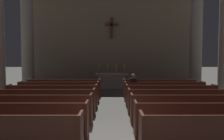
% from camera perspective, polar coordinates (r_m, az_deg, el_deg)
% --- Properties ---
extents(pew_left_row_2, '(3.75, 0.50, 0.95)m').
position_cam_1_polar(pew_left_row_2, '(6.38, -23.53, -11.69)').
color(pew_left_row_2, '#4C2319').
rests_on(pew_left_row_2, ground).
extents(pew_left_row_3, '(3.75, 0.50, 0.95)m').
position_cam_1_polar(pew_left_row_3, '(7.42, -19.93, -9.49)').
color(pew_left_row_3, '#4C2319').
rests_on(pew_left_row_3, ground).
extents(pew_left_row_4, '(3.75, 0.50, 0.95)m').
position_cam_1_polar(pew_left_row_4, '(8.48, -17.25, -7.81)').
color(pew_left_row_4, '#4C2319').
rests_on(pew_left_row_4, ground).
extents(pew_left_row_5, '(3.75, 0.50, 0.95)m').
position_cam_1_polar(pew_left_row_5, '(9.57, -15.19, -6.49)').
color(pew_left_row_5, '#4C2319').
rests_on(pew_left_row_5, ground).
extents(pew_left_row_6, '(3.75, 0.50, 0.95)m').
position_cam_1_polar(pew_left_row_6, '(10.66, -13.56, -5.44)').
color(pew_left_row_6, '#4C2319').
rests_on(pew_left_row_6, ground).
extents(pew_left_row_7, '(3.75, 0.50, 0.95)m').
position_cam_1_polar(pew_left_row_7, '(11.77, -12.23, -4.58)').
color(pew_left_row_7, '#4C2319').
rests_on(pew_left_row_7, ground).
extents(pew_right_row_2, '(3.75, 0.50, 0.95)m').
position_cam_1_polar(pew_right_row_2, '(6.37, 23.37, -11.72)').
color(pew_right_row_2, '#4C2319').
rests_on(pew_right_row_2, ground).
extents(pew_right_row_3, '(3.75, 0.50, 0.95)m').
position_cam_1_polar(pew_right_row_3, '(7.41, 19.81, -9.51)').
color(pew_right_row_3, '#4C2319').
rests_on(pew_right_row_3, ground).
extents(pew_right_row_4, '(3.75, 0.50, 0.95)m').
position_cam_1_polar(pew_right_row_4, '(8.47, 17.16, -7.82)').
color(pew_right_row_4, '#4C2319').
rests_on(pew_right_row_4, ground).
extents(pew_right_row_5, '(3.75, 0.50, 0.95)m').
position_cam_1_polar(pew_right_row_5, '(9.56, 15.13, -6.50)').
color(pew_right_row_5, '#4C2319').
rests_on(pew_right_row_5, ground).
extents(pew_right_row_6, '(3.75, 0.50, 0.95)m').
position_cam_1_polar(pew_right_row_6, '(10.66, 13.52, -5.45)').
color(pew_right_row_6, '#4C2319').
rests_on(pew_right_row_6, ground).
extents(pew_right_row_7, '(3.75, 0.50, 0.95)m').
position_cam_1_polar(pew_right_row_7, '(11.76, 12.22, -4.59)').
color(pew_right_row_7, '#4C2319').
rests_on(pew_right_row_7, ground).
extents(column_left_third, '(1.16, 1.16, 6.46)m').
position_cam_1_polar(column_left_third, '(15.30, -21.12, 7.12)').
color(column_left_third, '#ADA89E').
rests_on(column_left_third, ground).
extents(column_right_third, '(1.16, 1.16, 6.46)m').
position_cam_1_polar(column_right_third, '(15.28, 21.15, 7.12)').
color(column_right_third, '#ADA89E').
rests_on(column_right_third, ground).
extents(altar, '(2.20, 0.90, 1.01)m').
position_cam_1_polar(altar, '(14.62, 0.01, -2.71)').
color(altar, '#A8A399').
rests_on(altar, ground).
extents(candlestick_outer_left, '(0.16, 0.16, 0.65)m').
position_cam_1_polar(candlestick_outer_left, '(14.58, -3.33, -0.04)').
color(candlestick_outer_left, '#B79338').
rests_on(candlestick_outer_left, altar).
extents(candlestick_inner_left, '(0.16, 0.16, 0.65)m').
position_cam_1_polar(candlestick_inner_left, '(14.56, -1.17, -0.04)').
color(candlestick_inner_left, '#B79338').
rests_on(candlestick_inner_left, altar).
extents(candlestick_inner_right, '(0.16, 0.16, 0.65)m').
position_cam_1_polar(candlestick_inner_right, '(14.56, 1.19, -0.04)').
color(candlestick_inner_right, '#B79338').
rests_on(candlestick_inner_right, altar).
extents(candlestick_outer_right, '(0.16, 0.16, 0.65)m').
position_cam_1_polar(candlestick_outer_right, '(14.58, 3.35, -0.04)').
color(candlestick_outer_right, '#B79338').
rests_on(candlestick_outer_right, altar).
extents(apse_with_cross, '(12.18, 0.43, 7.62)m').
position_cam_1_polar(apse_with_cross, '(16.27, 0.02, 9.48)').
color(apse_with_cross, gray).
rests_on(apse_with_cross, ground).
extents(lone_worshipper, '(0.32, 0.43, 1.32)m').
position_cam_1_polar(lone_worshipper, '(10.42, 5.58, -4.37)').
color(lone_worshipper, '#26262B').
rests_on(lone_worshipper, ground).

